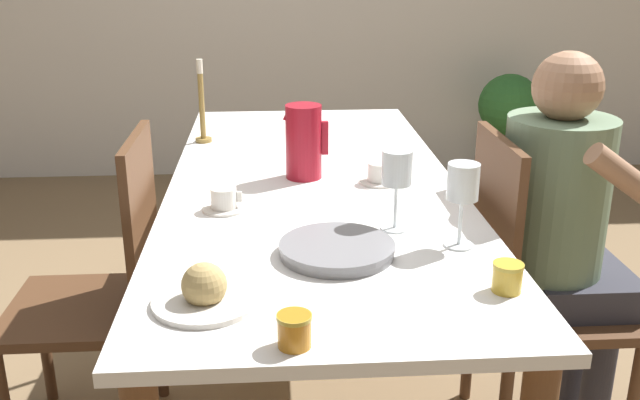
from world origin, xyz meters
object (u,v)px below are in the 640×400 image
red_pitcher (304,141)px  jam_jar_amber (507,276)px  serving_tray (337,249)px  bread_plate (205,292)px  chair_person_side (529,288)px  person_seated (564,220)px  wine_glass_water (463,185)px  teacup_near_person (224,201)px  teacup_across (379,174)px  jam_jar_red (294,329)px  candlestick_tall (202,111)px  chair_opposite (106,288)px  wine_glass_juice (397,172)px  potted_plant (509,113)px

red_pitcher → jam_jar_amber: 0.89m
serving_tray → jam_jar_amber: (0.33, -0.21, 0.02)m
red_pitcher → bread_plate: bearing=-106.3°
chair_person_side → person_seated: 0.22m
wine_glass_water → teacup_near_person: 0.65m
teacup_across → jam_jar_red: (-0.29, -0.91, 0.01)m
teacup_near_person → candlestick_tall: bearing=99.1°
chair_opposite → serving_tray: size_ratio=3.52×
candlestick_tall → chair_person_side: bearing=-36.6°
teacup_across → chair_person_side: bearing=-27.2°
wine_glass_juice → potted_plant: 2.86m
wine_glass_juice → teacup_across: wine_glass_juice is taller
wine_glass_juice → candlestick_tall: candlestick_tall is taller
red_pitcher → wine_glass_juice: 0.49m
wine_glass_water → jam_jar_amber: (0.04, -0.24, -0.12)m
jam_jar_red → person_seated: bearing=42.4°
wine_glass_water → serving_tray: (-0.30, -0.03, -0.14)m
chair_person_side → candlestick_tall: size_ratio=3.17×
teacup_near_person → chair_opposite: bearing=168.3°
candlestick_tall → potted_plant: bearing=44.5°
teacup_near_person → jam_jar_amber: size_ratio=1.87×
wine_glass_juice → jam_jar_red: (-0.27, -0.54, -0.12)m
wine_glass_water → teacup_across: wine_glass_water is taller
bread_plate → jam_jar_red: 0.24m
chair_person_side → teacup_near_person: 0.92m
bread_plate → potted_plant: bearing=61.4°
person_seated → potted_plant: 2.48m
wine_glass_juice → jam_jar_amber: size_ratio=3.22×
chair_opposite → jam_jar_red: chair_opposite is taller
teacup_across → potted_plant: bearing=62.6°
wine_glass_water → potted_plant: 2.91m
chair_opposite → red_pitcher: size_ratio=4.19×
wine_glass_water → teacup_across: size_ratio=1.71×
chair_opposite → teacup_near_person: size_ratio=7.93×
candlestick_tall → jam_jar_red: bearing=-78.9°
wine_glass_juice → teacup_near_person: size_ratio=1.72×
wine_glass_juice → serving_tray: (-0.16, -0.15, -0.14)m
jam_jar_amber → jam_jar_red: size_ratio=1.00×
wine_glass_juice → jam_jar_amber: wine_glass_juice is taller
teacup_near_person → teacup_across: 0.50m
person_seated → wine_glass_water: size_ratio=5.73×
wine_glass_water → chair_person_side: bearing=42.9°
chair_opposite → potted_plant: (1.96, 2.33, -0.04)m
teacup_near_person → wine_glass_juice: bearing=-21.0°
bread_plate → potted_plant: size_ratio=0.31×
teacup_near_person → potted_plant: 2.90m
bread_plate → potted_plant: (1.60, 2.94, -0.33)m
wine_glass_juice → teacup_near_person: wine_glass_juice is taller
red_pitcher → jam_jar_amber: size_ratio=3.54×
bread_plate → jam_jar_red: (0.17, -0.17, 0.01)m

